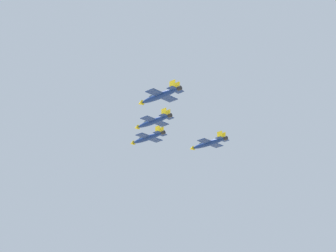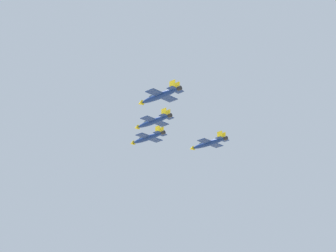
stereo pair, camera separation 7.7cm
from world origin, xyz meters
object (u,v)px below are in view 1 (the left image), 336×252
at_px(jet_lead, 148,138).
at_px(jet_left_wingman, 153,121).
at_px(jet_left_outer, 160,96).
at_px(jet_right_wingman, 209,143).

bearing_deg(jet_lead, jet_left_wingman, 140.24).
height_order(jet_lead, jet_left_outer, jet_lead).
bearing_deg(jet_left_wingman, jet_left_outer, 140.45).
bearing_deg(jet_left_wingman, jet_right_wingman, -89.18).
distance_m(jet_lead, jet_left_wingman, 18.63).
height_order(jet_right_wingman, jet_left_outer, jet_right_wingman).
xyz_separation_m(jet_left_wingman, jet_right_wingman, (23.84, 2.61, -0.08)).
height_order(jet_lead, jet_right_wingman, jet_lead).
distance_m(jet_lead, jet_left_outer, 37.11).
bearing_deg(jet_lead, jet_left_outer, 140.24).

